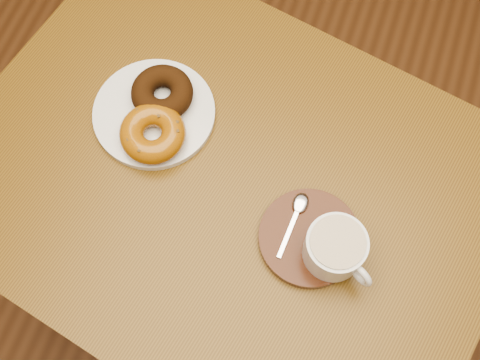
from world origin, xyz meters
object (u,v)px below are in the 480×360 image
(saucer, at_px, (309,238))
(coffee_cup, at_px, (336,248))
(cafe_table, at_px, (230,208))
(donut_plate, at_px, (154,113))

(saucer, xyz_separation_m, coffee_cup, (0.04, -0.02, 0.04))
(cafe_table, height_order, coffee_cup, coffee_cup)
(cafe_table, distance_m, coffee_cup, 0.27)
(cafe_table, xyz_separation_m, coffee_cup, (0.19, -0.07, 0.18))
(saucer, bearing_deg, coffee_cup, -20.36)
(cafe_table, height_order, saucer, saucer)
(cafe_table, relative_size, coffee_cup, 9.03)
(cafe_table, bearing_deg, coffee_cup, -7.10)
(cafe_table, distance_m, saucer, 0.21)
(donut_plate, height_order, saucer, saucer)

